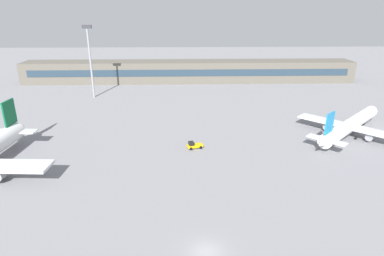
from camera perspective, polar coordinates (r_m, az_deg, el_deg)
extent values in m
plane|color=gray|center=(81.53, 0.50, -1.97)|extent=(400.00, 400.00, 0.00)
cube|color=#5B564C|center=(145.34, -0.53, 9.88)|extent=(142.54, 12.00, 9.00)
cube|color=#263847|center=(139.31, -0.48, 9.60)|extent=(135.41, 0.16, 2.80)
cone|color=silver|center=(89.51, -27.81, 0.02)|extent=(3.02, 4.15, 2.79)
cube|color=#0C5933|center=(85.52, -29.33, 2.35)|extent=(0.65, 4.64, 5.78)
cube|color=silver|center=(87.13, -28.70, -0.50)|extent=(10.66, 3.56, 0.25)
cylinder|color=gray|center=(71.69, -30.40, -6.80)|extent=(2.30, 3.48, 2.10)
cylinder|color=white|center=(92.39, 26.01, 0.53)|extent=(24.97, 24.25, 3.32)
cone|color=white|center=(108.33, 29.06, 2.72)|extent=(4.82, 4.81, 3.16)
cone|color=white|center=(77.15, 21.78, -2.53)|extent=(4.01, 3.98, 2.33)
cube|color=#197FBF|center=(78.11, 22.94, 0.78)|extent=(2.99, 2.90, 4.81)
cube|color=silver|center=(79.16, 22.48, -1.92)|extent=(7.83, 8.00, 0.21)
cube|color=silver|center=(91.67, 25.81, 0.24)|extent=(21.24, 21.80, 0.44)
cylinder|color=gray|center=(90.74, 28.77, -1.29)|extent=(3.23, 3.20, 1.75)
cylinder|color=gray|center=(93.65, 22.71, 0.31)|extent=(3.23, 3.20, 1.75)
cylinder|color=black|center=(103.23, 27.85, 0.72)|extent=(0.87, 0.86, 0.87)
cylinder|color=black|center=(90.97, 26.74, -1.53)|extent=(0.87, 0.86, 0.87)
cylinder|color=black|center=(92.24, 24.10, -0.83)|extent=(0.87, 0.86, 0.87)
cube|color=#F2B20C|center=(76.15, 0.51, -3.11)|extent=(3.88, 2.46, 0.60)
cube|color=black|center=(75.63, -0.13, -2.74)|extent=(1.45, 1.65, 0.90)
cylinder|color=black|center=(76.60, -0.53, -3.21)|extent=(0.74, 0.44, 0.70)
cylinder|color=black|center=(75.25, -0.17, -3.66)|extent=(0.74, 0.44, 0.70)
cylinder|color=black|center=(77.31, 1.17, -2.99)|extent=(0.74, 0.44, 0.70)
cylinder|color=black|center=(75.96, 1.56, -3.43)|extent=(0.74, 0.44, 0.70)
cylinder|color=gray|center=(122.98, -17.29, 10.63)|extent=(0.70, 0.70, 24.15)
cube|color=#333338|center=(121.68, -17.93, 16.51)|extent=(3.20, 0.80, 1.20)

